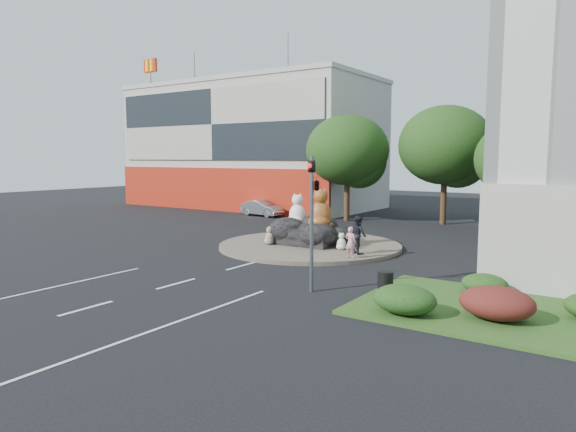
% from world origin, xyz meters
% --- Properties ---
extents(ground, '(120.00, 120.00, 0.00)m').
position_xyz_m(ground, '(0.00, 0.00, 0.00)').
color(ground, black).
rests_on(ground, ground).
extents(roundabout_island, '(10.00, 10.00, 0.20)m').
position_xyz_m(roundabout_island, '(0.00, 10.00, 0.10)').
color(roundabout_island, brown).
rests_on(roundabout_island, ground).
extents(rock_plinth, '(3.20, 2.60, 0.90)m').
position_xyz_m(rock_plinth, '(0.00, 10.00, 0.65)').
color(rock_plinth, black).
rests_on(rock_plinth, roundabout_island).
extents(shophouse_block, '(25.20, 12.30, 17.40)m').
position_xyz_m(shophouse_block, '(-18.00, 27.91, 6.18)').
color(shophouse_block, '#B9B4A7').
rests_on(shophouse_block, ground).
extents(grass_verge, '(10.00, 6.00, 0.12)m').
position_xyz_m(grass_verge, '(12.00, 3.00, 0.06)').
color(grass_verge, '#244617').
rests_on(grass_verge, ground).
extents(tree_left, '(6.46, 6.46, 8.27)m').
position_xyz_m(tree_left, '(-3.93, 22.06, 5.25)').
color(tree_left, '#382314').
rests_on(tree_left, ground).
extents(tree_mid, '(6.84, 6.84, 8.76)m').
position_xyz_m(tree_mid, '(3.07, 24.06, 5.56)').
color(tree_mid, '#382314').
rests_on(tree_mid, ground).
extents(tree_right, '(5.70, 5.70, 7.30)m').
position_xyz_m(tree_right, '(9.07, 20.06, 4.63)').
color(tree_right, '#382314').
rests_on(tree_right, ground).
extents(hedge_near_green, '(2.00, 1.60, 0.90)m').
position_xyz_m(hedge_near_green, '(9.00, 1.00, 0.57)').
color(hedge_near_green, '#163310').
rests_on(hedge_near_green, grass_verge).
extents(hedge_red, '(2.20, 1.76, 0.99)m').
position_xyz_m(hedge_red, '(11.50, 2.00, 0.61)').
color(hedge_red, '#4A1B13').
rests_on(hedge_red, grass_verge).
extents(hedge_back_green, '(1.60, 1.28, 0.72)m').
position_xyz_m(hedge_back_green, '(10.50, 4.80, 0.48)').
color(hedge_back_green, '#163310').
rests_on(hedge_back_green, grass_verge).
extents(traffic_light, '(0.44, 1.24, 5.00)m').
position_xyz_m(traffic_light, '(5.10, 2.00, 3.62)').
color(traffic_light, '#595B60').
rests_on(traffic_light, ground).
extents(street_lamp, '(2.34, 0.22, 8.06)m').
position_xyz_m(street_lamp, '(12.82, 8.00, 4.55)').
color(street_lamp, '#595B60').
rests_on(street_lamp, ground).
extents(cat_white, '(1.25, 1.13, 1.85)m').
position_xyz_m(cat_white, '(-1.05, 10.35, 2.03)').
color(cat_white, white).
rests_on(cat_white, rock_plinth).
extents(cat_tabby, '(1.72, 1.63, 2.26)m').
position_xyz_m(cat_tabby, '(0.76, 9.88, 2.23)').
color(cat_tabby, '#C26728').
rests_on(cat_tabby, rock_plinth).
extents(kitten_calico, '(0.78, 0.73, 1.03)m').
position_xyz_m(kitten_calico, '(-1.74, 8.59, 0.71)').
color(kitten_calico, silver).
rests_on(kitten_calico, roundabout_island).
extents(kitten_white, '(0.63, 0.58, 0.91)m').
position_xyz_m(kitten_white, '(2.30, 9.39, 0.65)').
color(kitten_white, white).
rests_on(kitten_white, roundabout_island).
extents(pedestrian_pink, '(0.55, 0.36, 1.50)m').
position_xyz_m(pedestrian_pink, '(3.73, 7.62, 0.95)').
color(pedestrian_pink, pink).
rests_on(pedestrian_pink, roundabout_island).
extents(pedestrian_dark, '(1.17, 1.12, 1.90)m').
position_xyz_m(pedestrian_dark, '(3.49, 8.89, 1.15)').
color(pedestrian_dark, black).
rests_on(pedestrian_dark, roundabout_island).
extents(parked_car, '(4.17, 1.90, 1.33)m').
position_xyz_m(parked_car, '(-11.41, 20.81, 0.66)').
color(parked_car, '#97999E').
rests_on(parked_car, ground).
extents(litter_bin, '(0.72, 0.72, 0.76)m').
position_xyz_m(litter_bin, '(7.50, 3.00, 0.50)').
color(litter_bin, black).
rests_on(litter_bin, grass_verge).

